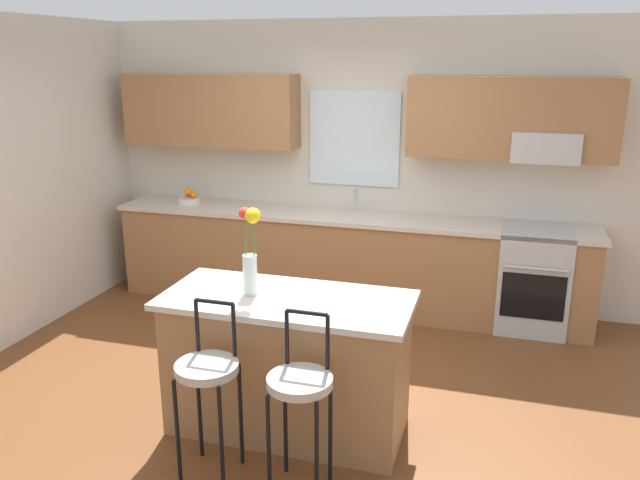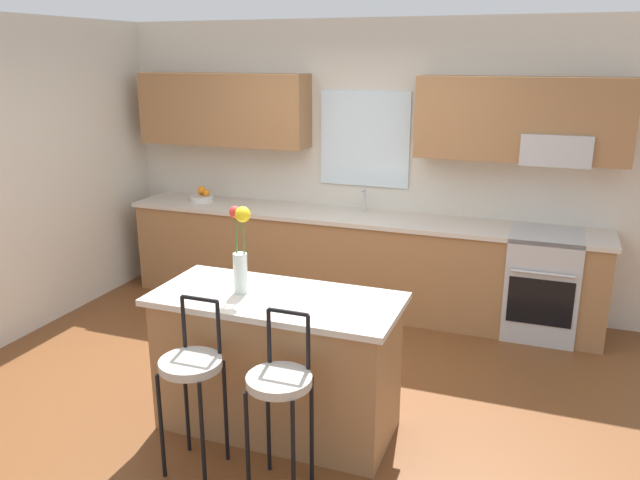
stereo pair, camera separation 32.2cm
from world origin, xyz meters
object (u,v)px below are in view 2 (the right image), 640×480
object	(u,v)px
bar_stool_near	(192,371)
fruit_bowl_oranges	(202,197)
bar_stool_middle	(280,388)
kitchen_island	(277,362)
flower_vase	(240,250)
oven_range	(542,284)

from	to	relation	value
bar_stool_near	fruit_bowl_oranges	xyz separation A→B (m)	(-1.53, 2.74, 0.33)
bar_stool_middle	kitchen_island	bearing A→B (deg)	115.61
kitchen_island	flower_vase	world-z (taller)	flower_vase
bar_stool_near	fruit_bowl_oranges	distance (m)	3.15
kitchen_island	fruit_bowl_oranges	bearing A→B (deg)	129.82
bar_stool_near	bar_stool_middle	world-z (taller)	same
bar_stool_near	bar_stool_middle	xyz separation A→B (m)	(0.55, 0.00, 0.00)
kitchen_island	bar_stool_middle	distance (m)	0.66
oven_range	bar_stool_near	xyz separation A→B (m)	(-1.84, -2.71, 0.18)
fruit_bowl_oranges	oven_range	bearing A→B (deg)	-0.50
flower_vase	fruit_bowl_oranges	distance (m)	2.70
oven_range	fruit_bowl_oranges	size ratio (longest dim) A/B	3.83
flower_vase	fruit_bowl_oranges	bearing A→B (deg)	125.85
bar_stool_middle	flower_vase	bearing A→B (deg)	132.11
oven_range	kitchen_island	world-z (taller)	same
oven_range	bar_stool_near	world-z (taller)	bar_stool_near
bar_stool_near	flower_vase	xyz separation A→B (m)	(0.05, 0.56, 0.57)
oven_range	kitchen_island	size ratio (longest dim) A/B	0.58
oven_range	fruit_bowl_oranges	distance (m)	3.40
kitchen_island	bar_stool_middle	bearing A→B (deg)	-64.39
kitchen_island	bar_stool_near	distance (m)	0.66
kitchen_island	bar_stool_middle	xyz separation A→B (m)	(0.28, -0.57, 0.17)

